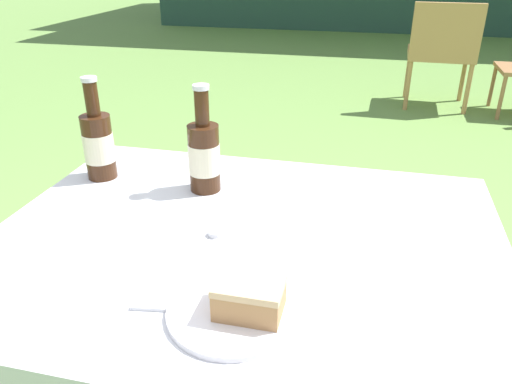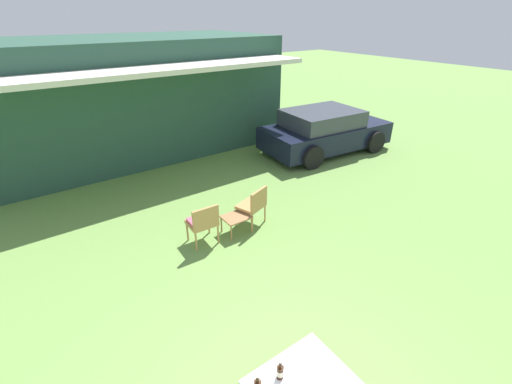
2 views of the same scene
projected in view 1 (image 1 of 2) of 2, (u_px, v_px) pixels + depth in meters
name	position (u px, v px, depth m)	size (l,w,h in m)	color
wicker_chair_cushioned	(442.00, 47.00, 3.98)	(0.53, 0.47, 0.84)	#B2844C
patio_table	(244.00, 264.00, 0.99)	(0.99, 0.79, 0.71)	silver
cake_on_plate	(241.00, 304.00, 0.75)	(0.20, 0.20, 0.06)	white
cola_bottle_near	(204.00, 154.00, 1.12)	(0.07, 0.07, 0.24)	#381E0F
cola_bottle_far	(98.00, 143.00, 1.18)	(0.07, 0.07, 0.24)	#381E0F
fork	(192.00, 310.00, 0.77)	(0.19, 0.04, 0.01)	silver
loose_bottle_cap	(215.00, 233.00, 0.97)	(0.03, 0.03, 0.01)	silver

